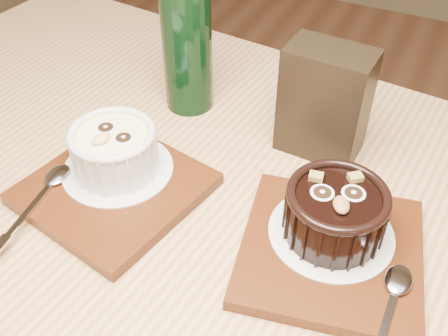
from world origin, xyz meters
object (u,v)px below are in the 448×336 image
(ramekin_white, at_px, (114,148))
(green_bottle, at_px, (187,43))
(ramekin_dark, at_px, (335,211))
(condiment_stand, at_px, (324,102))
(tray_left, at_px, (114,189))
(table, at_px, (198,286))
(tray_right, at_px, (330,252))

(ramekin_white, distance_m, green_bottle, 0.18)
(ramekin_dark, distance_m, green_bottle, 0.30)
(ramekin_dark, xyz_separation_m, condiment_stand, (-0.06, 0.14, 0.02))
(tray_left, bearing_deg, table, -8.20)
(table, relative_size, tray_right, 7.09)
(ramekin_white, distance_m, ramekin_dark, 0.26)
(tray_left, height_order, green_bottle, green_bottle)
(condiment_stand, bearing_deg, tray_right, -67.55)
(ramekin_white, xyz_separation_m, green_bottle, (0.00, 0.17, 0.05))
(ramekin_white, height_order, tray_right, ramekin_white)
(tray_right, relative_size, green_bottle, 0.73)
(tray_left, relative_size, ramekin_dark, 1.75)
(table, height_order, tray_right, tray_right)
(tray_right, relative_size, ramekin_dark, 1.75)
(table, distance_m, condiment_stand, 0.27)
(table, xyz_separation_m, green_bottle, (-0.12, 0.21, 0.19))
(green_bottle, bearing_deg, tray_right, -34.12)
(tray_right, height_order, green_bottle, green_bottle)
(green_bottle, bearing_deg, tray_left, -87.36)
(condiment_stand, height_order, green_bottle, green_bottle)
(tray_right, distance_m, ramekin_dark, 0.05)
(ramekin_white, relative_size, tray_right, 0.55)
(condiment_stand, bearing_deg, ramekin_white, -140.56)
(ramekin_white, relative_size, condiment_stand, 0.71)
(tray_left, height_order, ramekin_white, ramekin_white)
(ramekin_dark, bearing_deg, table, 178.12)
(ramekin_white, bearing_deg, green_bottle, 103.19)
(table, bearing_deg, ramekin_white, 162.42)
(table, relative_size, condiment_stand, 9.12)
(table, height_order, ramekin_white, ramekin_white)
(ramekin_dark, bearing_deg, ramekin_white, 158.90)
(ramekin_white, height_order, ramekin_dark, ramekin_dark)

